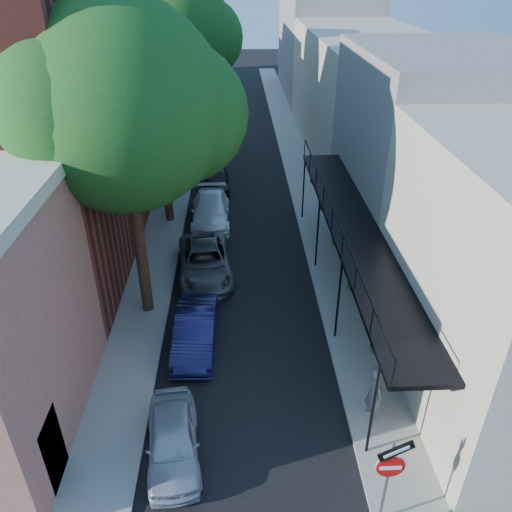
{
  "coord_description": "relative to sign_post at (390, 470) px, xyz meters",
  "views": [
    {
      "loc": [
        -0.18,
        -6.18,
        11.95
      ],
      "look_at": [
        0.45,
        9.36,
        2.8
      ],
      "focal_mm": 35.0,
      "sensor_mm": 36.0,
      "label": 1
    }
  ],
  "objects": [
    {
      "name": "road_surface",
      "position": [
        -3.16,
        29.03,
        -2.03
      ],
      "size": [
        6.0,
        64.0,
        0.01
      ],
      "primitive_type": "cube",
      "color": "black",
      "rests_on": "ground"
    },
    {
      "name": "sidewalk_left",
      "position": [
        -7.16,
        29.03,
        -1.98
      ],
      "size": [
        2.0,
        64.0,
        0.12
      ],
      "primitive_type": "cube",
      "color": "gray",
      "rests_on": "ground"
    },
    {
      "name": "sidewalk_right",
      "position": [
        0.84,
        29.03,
        -1.98
      ],
      "size": [
        2.0,
        64.0,
        0.12
      ],
      "primitive_type": "cube",
      "color": "gray",
      "rests_on": "ground"
    },
    {
      "name": "buildings_left",
      "position": [
        -12.46,
        27.79,
        2.9
      ],
      "size": [
        10.1,
        59.1,
        12.0
      ],
      "color": "tan",
      "rests_on": "ground"
    },
    {
      "name": "buildings_right",
      "position": [
        5.83,
        28.51,
        2.39
      ],
      "size": [
        9.8,
        55.0,
        10.0
      ],
      "color": "beige",
      "rests_on": "ground"
    },
    {
      "name": "sign_post",
      "position": [
        0.0,
        0.0,
        0.0
      ],
      "size": [
        0.89,
        0.17,
        2.99
      ],
      "color": "#595B60",
      "rests_on": "ground"
    },
    {
      "name": "oak_near",
      "position": [
        -6.53,
        9.29,
        5.84
      ],
      "size": [
        7.48,
        6.8,
        11.42
      ],
      "color": "#302013",
      "rests_on": "ground"
    },
    {
      "name": "oak_mid",
      "position": [
        -6.58,
        17.26,
        5.02
      ],
      "size": [
        6.6,
        6.0,
        10.2
      ],
      "color": "#302013",
      "rests_on": "ground"
    },
    {
      "name": "oak_far",
      "position": [
        -6.51,
        26.3,
        6.22
      ],
      "size": [
        7.7,
        7.0,
        11.9
      ],
      "color": "#302013",
      "rests_on": "ground"
    },
    {
      "name": "parked_car_a",
      "position": [
        -5.25,
        2.21,
        -1.43
      ],
      "size": [
        1.85,
        3.69,
        1.21
      ],
      "primitive_type": "imported",
      "rotation": [
        0.0,
        0.0,
        0.12
      ],
      "color": "#AAB0BC",
      "rests_on": "ground"
    },
    {
      "name": "parked_car_b",
      "position": [
        -4.93,
        6.87,
        -1.37
      ],
      "size": [
        1.51,
        4.05,
        1.32
      ],
      "primitive_type": "imported",
      "rotation": [
        0.0,
        0.0,
        -0.03
      ],
      "color": "#151543",
      "rests_on": "ground"
    },
    {
      "name": "parked_car_c",
      "position": [
        -4.8,
        11.6,
        -1.36
      ],
      "size": [
        2.7,
        5.05,
        1.35
      ],
      "primitive_type": "imported",
      "rotation": [
        0.0,
        0.0,
        0.1
      ],
      "color": "#54565B",
      "rests_on": "ground"
    },
    {
      "name": "parked_car_d",
      "position": [
        -4.76,
        16.74,
        -1.34
      ],
      "size": [
        2.05,
        4.85,
        1.4
      ],
      "primitive_type": "imported",
      "rotation": [
        0.0,
        0.0,
        0.02
      ],
      "color": "white",
      "rests_on": "ground"
    },
    {
      "name": "parked_car_e",
      "position": [
        -4.56,
        21.31,
        -1.4
      ],
      "size": [
        1.69,
        3.8,
        1.27
      ],
      "primitive_type": "imported",
      "rotation": [
        0.0,
        0.0,
        0.05
      ],
      "color": "black",
      "rests_on": "ground"
    },
    {
      "name": "parked_car_f",
      "position": [
        -5.65,
        25.59,
        -1.34
      ],
      "size": [
        1.59,
        4.28,
        1.4
      ],
      "primitive_type": "imported",
      "rotation": [
        0.0,
        0.0,
        -0.03
      ],
      "color": "slate",
      "rests_on": "ground"
    },
    {
      "name": "parked_car_g",
      "position": [
        -5.76,
        31.86,
        -1.4
      ],
      "size": [
        2.37,
        4.69,
        1.27
      ],
      "primitive_type": "imported",
      "rotation": [
        0.0,
        0.0,
        -0.06
      ],
      "color": "#8C969E",
      "rests_on": "ground"
    },
    {
      "name": "pedestrian",
      "position": [
        0.57,
        3.31,
        -0.97
      ],
      "size": [
        0.56,
        0.76,
        1.89
      ],
      "primitive_type": "imported",
      "rotation": [
        0.0,
        0.0,
        1.74
      ],
      "color": "slate",
      "rests_on": "sidewalk_right"
    }
  ]
}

